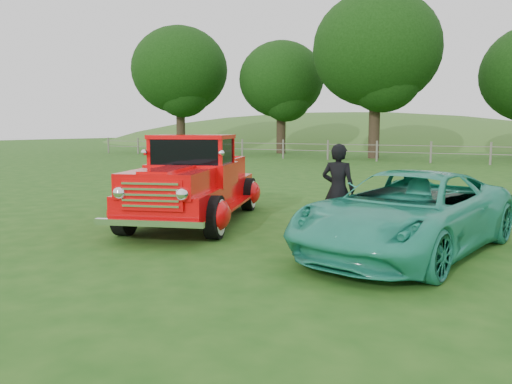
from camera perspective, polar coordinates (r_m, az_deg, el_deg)
The scene contains 9 objects.
ground at distance 8.42m, azimuth -4.98°, elevation -5.83°, with size 140.00×140.00×0.00m, color #1E4F15.
distant_hills at distance 67.19m, azimuth 20.72°, elevation 1.30°, with size 116.00×60.00×18.00m.
fence_line at distance 29.24m, azimuth 19.36°, elevation 4.32°, with size 48.00×0.12×1.20m.
tree_far_west at distance 41.24m, azimuth -8.71°, elevation 13.58°, with size 7.60×7.60×9.93m.
tree_mid_west at distance 38.74m, azimuth 2.91°, elevation 12.67°, with size 6.40×6.40×8.46m.
tree_near_west at distance 33.34m, azimuth 13.61°, elevation 15.52°, with size 8.00×8.00×10.42m.
red_pickup at distance 10.27m, azimuth -7.11°, elevation 1.02°, with size 3.31×5.28×1.78m.
teal_sedan at distance 7.99m, azimuth 16.95°, elevation -2.25°, with size 2.08×4.51×1.25m, color teal.
man at distance 8.94m, azimuth 9.36°, elevation 0.23°, with size 0.60×0.39×1.65m, color black.
Camera 1 is at (4.50, -6.86, 1.91)m, focal length 35.00 mm.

